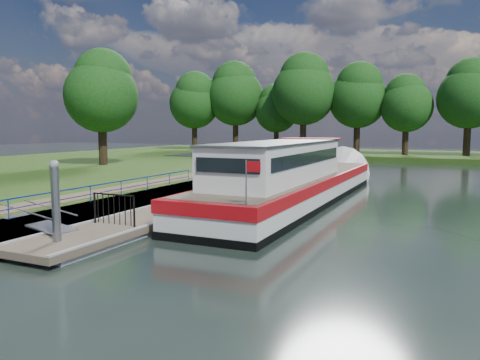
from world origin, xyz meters
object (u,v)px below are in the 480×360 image
at_px(car_b, 233,149).
at_px(car_c, 212,149).
at_px(barge, 298,181).
at_px(pontoon, 239,193).
at_px(car_a, 273,150).

relative_size(car_b, car_c, 0.83).
xyz_separation_m(barge, car_b, (-15.41, 24.16, 0.32)).
bearing_deg(barge, pontoon, 174.96).
height_order(pontoon, barge, barge).
height_order(barge, car_a, barge).
relative_size(pontoon, car_b, 8.62).
relative_size(barge, car_c, 5.07).
bearing_deg(pontoon, car_c, 121.45).
bearing_deg(pontoon, car_b, 116.36).
bearing_deg(car_a, pontoon, -52.32).
xyz_separation_m(car_a, car_b, (-4.69, -0.41, -0.03)).
relative_size(car_a, car_c, 0.84).
bearing_deg(barge, car_a, 113.57).
height_order(car_b, car_c, car_c).
distance_m(pontoon, car_a, 25.31).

